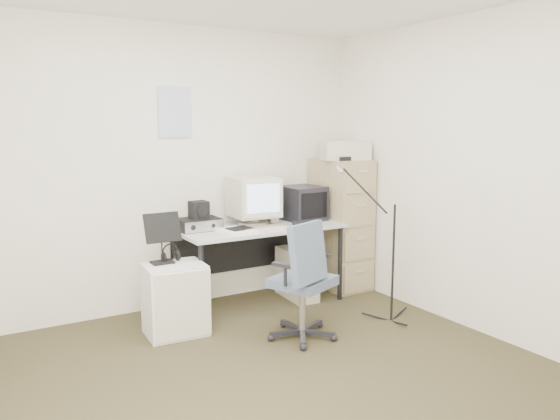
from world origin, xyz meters
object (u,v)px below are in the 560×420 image
desk (260,265)px  office_chair (303,279)px  filing_cabinet (341,224)px  side_cart (175,299)px

desk → office_chair: office_chair is taller
filing_cabinet → desk: size_ratio=0.87×
filing_cabinet → office_chair: size_ratio=1.38×
desk → office_chair: bearing=-97.5°
desk → side_cart: desk is taller
desk → side_cart: bearing=-161.2°
filing_cabinet → desk: bearing=-178.2°
office_chair → side_cart: size_ratio=1.66×
office_chair → side_cart: (-0.82, 0.58, -0.19)m
desk → filing_cabinet: bearing=1.8°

